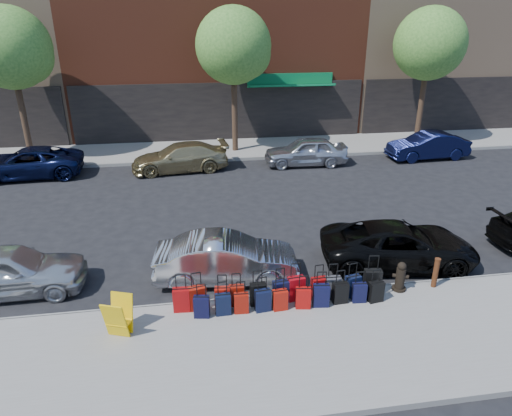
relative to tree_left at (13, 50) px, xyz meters
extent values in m
plane|color=black|center=(9.86, -9.50, -5.41)|extent=(120.00, 120.00, 0.00)
cube|color=gray|center=(9.86, -16.00, -5.34)|extent=(60.00, 4.00, 0.15)
cube|color=gray|center=(9.86, 0.50, -5.34)|extent=(60.00, 4.00, 0.15)
cube|color=gray|center=(9.86, -13.98, -5.34)|extent=(60.00, 0.08, 0.15)
cube|color=gray|center=(9.86, -1.52, -5.34)|extent=(60.00, 0.08, 0.15)
cube|color=black|center=(9.86, 2.45, -3.71)|extent=(16.66, 0.15, 3.40)
cube|color=#0B6637|center=(13.86, 2.10, -2.21)|extent=(5.00, 0.91, 0.27)
cube|color=#0B6637|center=(13.86, 2.40, -1.86)|extent=(5.00, 0.10, 0.60)
cube|color=black|center=(25.86, 2.45, -3.71)|extent=(14.70, 0.15, 3.40)
cylinder|color=black|center=(-0.14, 0.00, -2.86)|extent=(0.30, 0.30, 4.80)
sphere|color=#356F25|center=(-0.14, 0.00, 0.11)|extent=(3.80, 3.80, 3.80)
sphere|color=#356F25|center=(0.46, 0.00, -0.27)|extent=(2.58, 2.58, 2.58)
cylinder|color=black|center=(10.36, 0.00, -2.86)|extent=(0.30, 0.30, 4.80)
sphere|color=#356F25|center=(10.36, 0.00, 0.11)|extent=(3.80, 3.80, 3.80)
sphere|color=#356F25|center=(10.96, 0.00, -0.27)|extent=(2.58, 2.58, 2.58)
cylinder|color=black|center=(20.86, 0.00, -2.86)|extent=(0.30, 0.30, 4.80)
sphere|color=#356F25|center=(20.86, 0.00, 0.11)|extent=(3.80, 3.80, 3.80)
sphere|color=#356F25|center=(21.46, 0.00, -0.27)|extent=(2.58, 2.58, 2.58)
cube|color=#9A090B|center=(7.41, -14.31, -4.95)|extent=(0.43, 0.26, 0.62)
cylinder|color=black|center=(7.41, -14.31, -4.28)|extent=(0.23, 0.05, 0.03)
cube|color=#9D170A|center=(7.80, -14.29, -4.95)|extent=(0.46, 0.31, 0.63)
cylinder|color=black|center=(7.80, -14.29, -4.27)|extent=(0.24, 0.08, 0.03)
cube|color=#9E140A|center=(8.42, -14.35, -4.97)|extent=(0.41, 0.26, 0.58)
cylinder|color=black|center=(8.42, -14.35, -4.35)|extent=(0.22, 0.06, 0.03)
cube|color=maroon|center=(8.78, -14.28, -4.98)|extent=(0.38, 0.22, 0.56)
cylinder|color=black|center=(8.78, -14.28, -4.38)|extent=(0.21, 0.04, 0.03)
cube|color=black|center=(9.32, -14.35, -4.96)|extent=(0.40, 0.23, 0.60)
cylinder|color=black|center=(9.32, -14.35, -4.31)|extent=(0.22, 0.04, 0.03)
cube|color=black|center=(9.92, -14.32, -4.96)|extent=(0.42, 0.26, 0.59)
cylinder|color=black|center=(9.92, -14.32, -4.32)|extent=(0.22, 0.06, 0.03)
cube|color=#9E0A12|center=(10.33, -14.27, -4.94)|extent=(0.46, 0.29, 0.65)
cylinder|color=black|center=(10.33, -14.27, -4.24)|extent=(0.24, 0.06, 0.03)
cube|color=maroon|center=(10.93, -14.32, -4.96)|extent=(0.42, 0.25, 0.60)
cylinder|color=black|center=(10.93, -14.32, -4.31)|extent=(0.23, 0.05, 0.03)
cube|color=#3B3B40|center=(11.30, -14.34, -4.96)|extent=(0.41, 0.23, 0.60)
cylinder|color=black|center=(11.30, -14.34, -4.31)|extent=(0.23, 0.04, 0.03)
cube|color=black|center=(11.84, -14.34, -4.97)|extent=(0.42, 0.29, 0.58)
cylinder|color=black|center=(11.84, -14.34, -4.34)|extent=(0.22, 0.07, 0.03)
cube|color=black|center=(12.40, -14.27, -4.93)|extent=(0.47, 0.30, 0.67)
cylinder|color=black|center=(12.40, -14.27, -4.20)|extent=(0.25, 0.07, 0.03)
cube|color=black|center=(7.89, -14.63, -4.98)|extent=(0.41, 0.28, 0.56)
cylinder|color=black|center=(7.89, -14.63, -4.38)|extent=(0.21, 0.07, 0.03)
cube|color=black|center=(8.41, -14.61, -4.99)|extent=(0.38, 0.23, 0.55)
cylinder|color=black|center=(8.41, -14.61, -4.39)|extent=(0.21, 0.04, 0.03)
cube|color=maroon|center=(8.86, -14.61, -5.00)|extent=(0.37, 0.22, 0.52)
cylinder|color=black|center=(8.86, -14.61, -4.43)|extent=(0.20, 0.04, 0.03)
cube|color=black|center=(9.40, -14.62, -4.98)|extent=(0.41, 0.26, 0.57)
cylinder|color=black|center=(9.40, -14.62, -4.35)|extent=(0.22, 0.05, 0.03)
cube|color=#A7150A|center=(9.84, -14.64, -4.99)|extent=(0.38, 0.24, 0.54)
cylinder|color=black|center=(9.84, -14.64, -4.41)|extent=(0.21, 0.05, 0.03)
cube|color=#AC0D0B|center=(10.43, -14.65, -4.99)|extent=(0.40, 0.28, 0.55)
cylinder|color=black|center=(10.43, -14.65, -4.39)|extent=(0.21, 0.07, 0.03)
cube|color=black|center=(10.89, -14.64, -4.97)|extent=(0.43, 0.28, 0.59)
cylinder|color=black|center=(10.89, -14.64, -4.32)|extent=(0.23, 0.06, 0.03)
cube|color=black|center=(11.42, -14.58, -4.98)|extent=(0.39, 0.24, 0.56)
cylinder|color=black|center=(11.42, -14.58, -4.37)|extent=(0.22, 0.04, 0.03)
cube|color=black|center=(11.91, -14.62, -5.00)|extent=(0.37, 0.23, 0.52)
cylinder|color=black|center=(11.91, -14.62, -4.43)|extent=(0.20, 0.05, 0.03)
cube|color=black|center=(12.34, -14.67, -4.98)|extent=(0.41, 0.27, 0.56)
cylinder|color=black|center=(12.34, -14.67, -4.38)|extent=(0.21, 0.06, 0.03)
cylinder|color=black|center=(13.19, -14.26, -5.23)|extent=(0.37, 0.37, 0.06)
cylinder|color=black|center=(13.19, -14.26, -4.91)|extent=(0.25, 0.25, 0.58)
sphere|color=black|center=(13.19, -14.26, -4.55)|extent=(0.23, 0.23, 0.23)
cylinder|color=black|center=(13.19, -14.26, -4.85)|extent=(0.43, 0.25, 0.10)
cylinder|color=#38190C|center=(14.19, -14.26, -4.84)|extent=(0.14, 0.14, 0.84)
cylinder|color=#38190C|center=(14.19, -14.26, -4.42)|extent=(0.16, 0.16, 0.04)
cube|color=yellow|center=(5.93, -15.17, -4.78)|extent=(0.58, 0.40, 0.95)
cube|color=yellow|center=(6.05, -14.85, -4.78)|extent=(0.58, 0.40, 0.95)
cube|color=yellow|center=(5.99, -15.01, -4.93)|extent=(0.61, 0.51, 0.02)
imported|color=silver|center=(2.83, -12.55, -4.73)|extent=(4.02, 1.68, 1.36)
imported|color=silver|center=(8.67, -12.80, -4.75)|extent=(4.12, 1.75, 1.32)
imported|color=black|center=(13.86, -12.70, -4.77)|extent=(4.85, 2.72, 1.28)
imported|color=#0C1235|center=(0.46, -2.53, -4.74)|extent=(4.97, 2.48, 1.35)
imported|color=tan|center=(7.40, -2.67, -4.75)|extent=(4.73, 2.28, 1.33)
imported|color=silver|center=(13.58, -2.71, -4.72)|extent=(4.16, 1.82, 1.39)
imported|color=#0C1135|center=(20.10, -2.65, -4.73)|extent=(4.23, 1.66, 1.37)
camera|label=1|loc=(7.78, -23.99, 1.60)|focal=32.00mm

